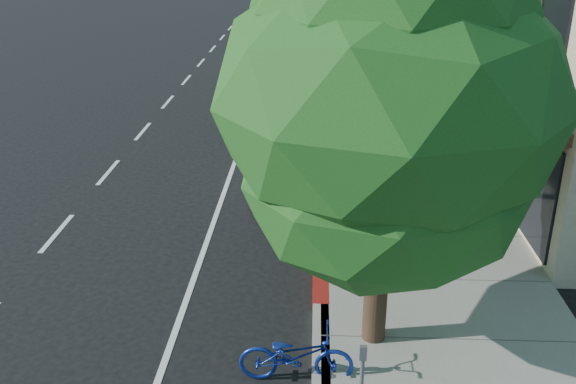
# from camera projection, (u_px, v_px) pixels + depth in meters

# --- Properties ---
(ground) EXTENTS (120.00, 120.00, 0.00)m
(ground) POSITION_uv_depth(u_px,v_px,m) (320.00, 283.00, 13.00)
(ground) COLOR black
(ground) RESTS_ON ground
(sidewalk) EXTENTS (4.60, 56.00, 0.15)m
(sidewalk) POSITION_uv_depth(u_px,v_px,m) (393.00, 152.00, 20.24)
(sidewalk) COLOR gray
(sidewalk) RESTS_ON ground
(curb) EXTENTS (0.30, 56.00, 0.15)m
(curb) POSITION_uv_depth(u_px,v_px,m) (320.00, 151.00, 20.33)
(curb) COLOR #9E998E
(curb) RESTS_ON ground
(curb_red_segment) EXTENTS (0.32, 4.00, 0.15)m
(curb_red_segment) POSITION_uv_depth(u_px,v_px,m) (320.00, 256.00, 13.89)
(curb_red_segment) COLOR maroon
(curb_red_segment) RESTS_ON ground
(storefront_building) EXTENTS (10.00, 36.00, 7.00)m
(storefront_building) POSITION_uv_depth(u_px,v_px,m) (542.00, 4.00, 27.82)
(storefront_building) COLOR beige
(storefront_building) RESTS_ON ground
(street_tree_0) EXTENTS (5.27, 5.27, 7.22)m
(street_tree_0) POSITION_uv_depth(u_px,v_px,m) (387.00, 104.00, 9.46)
(street_tree_0) COLOR black
(street_tree_0) RESTS_ON ground
(street_tree_1) EXTENTS (5.36, 5.36, 8.10)m
(street_tree_1) POSITION_uv_depth(u_px,v_px,m) (363.00, 9.00, 14.74)
(street_tree_1) COLOR black
(street_tree_1) RESTS_ON ground
(street_tree_2) EXTENTS (4.65, 4.65, 7.11)m
(street_tree_2) POSITION_uv_depth(u_px,v_px,m) (351.00, 5.00, 20.49)
(street_tree_2) COLOR black
(street_tree_2) RESTS_ON ground
(cyclist) EXTENTS (0.49, 0.66, 1.63)m
(cyclist) POSITION_uv_depth(u_px,v_px,m) (331.00, 189.00, 15.43)
(cyclist) COLOR white
(cyclist) RESTS_ON ground
(bicycle) EXTENTS (1.82, 0.64, 0.95)m
(bicycle) POSITION_uv_depth(u_px,v_px,m) (296.00, 355.00, 10.06)
(bicycle) COLOR navy
(bicycle) RESTS_ON ground
(silver_suv) EXTENTS (3.59, 6.73, 1.80)m
(silver_suv) POSITION_uv_depth(u_px,v_px,m) (303.00, 152.00, 17.73)
(silver_suv) COLOR #BCBDC2
(silver_suv) RESTS_ON ground
(dark_sedan) EXTENTS (1.99, 4.36, 1.39)m
(dark_sedan) POSITION_uv_depth(u_px,v_px,m) (263.00, 93.00, 24.72)
(dark_sedan) COLOR black
(dark_sedan) RESTS_ON ground
(white_pickup) EXTENTS (2.67, 5.88, 1.67)m
(white_pickup) POSITION_uv_depth(u_px,v_px,m) (276.00, 51.00, 32.10)
(white_pickup) COLOR white
(white_pickup) RESTS_ON ground
(dark_suv_far) EXTENTS (1.86, 4.53, 1.54)m
(dark_suv_far) POSITION_uv_depth(u_px,v_px,m) (283.00, 31.00, 38.50)
(dark_suv_far) COLOR black
(dark_suv_far) RESTS_ON ground
(pedestrian) EXTENTS (0.95, 0.76, 1.91)m
(pedestrian) POSITION_uv_depth(u_px,v_px,m) (435.00, 101.00, 22.03)
(pedestrian) COLOR black
(pedestrian) RESTS_ON sidewalk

